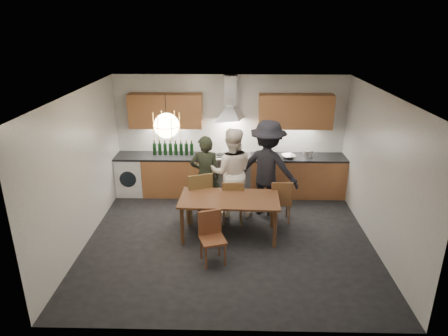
{
  "coord_description": "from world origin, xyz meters",
  "views": [
    {
      "loc": [
        0.06,
        -6.25,
        3.7
      ],
      "look_at": [
        -0.1,
        0.4,
        1.2
      ],
      "focal_mm": 32.0,
      "sensor_mm": 36.0,
      "label": 1
    }
  ],
  "objects_px": {
    "person_right": "(267,168)",
    "stock_pot": "(308,154)",
    "wine_bottles": "(173,148)",
    "dining_table": "(229,202)",
    "chair_back_left": "(199,194)",
    "person_left": "(205,175)",
    "chair_front": "(211,233)",
    "person_mid": "(232,172)",
    "mixing_bowl": "(288,156)"
  },
  "relations": [
    {
      "from": "chair_back_left",
      "to": "wine_bottles",
      "type": "relative_size",
      "value": 1.14
    },
    {
      "from": "chair_back_left",
      "to": "stock_pot",
      "type": "distance_m",
      "value": 2.61
    },
    {
      "from": "mixing_bowl",
      "to": "chair_back_left",
      "type": "bearing_deg",
      "value": -146.39
    },
    {
      "from": "chair_front",
      "to": "person_mid",
      "type": "bearing_deg",
      "value": 60.84
    },
    {
      "from": "chair_front",
      "to": "mixing_bowl",
      "type": "bearing_deg",
      "value": 40.31
    },
    {
      "from": "person_left",
      "to": "stock_pot",
      "type": "relative_size",
      "value": 7.55
    },
    {
      "from": "person_mid",
      "to": "wine_bottles",
      "type": "bearing_deg",
      "value": -37.85
    },
    {
      "from": "chair_front",
      "to": "wine_bottles",
      "type": "bearing_deg",
      "value": 91.49
    },
    {
      "from": "stock_pot",
      "to": "wine_bottles",
      "type": "height_order",
      "value": "wine_bottles"
    },
    {
      "from": "person_right",
      "to": "stock_pot",
      "type": "relative_size",
      "value": 8.91
    },
    {
      "from": "chair_back_left",
      "to": "stock_pot",
      "type": "xyz_separation_m",
      "value": [
        2.24,
        1.27,
        0.39
      ]
    },
    {
      "from": "mixing_bowl",
      "to": "person_left",
      "type": "bearing_deg",
      "value": -154.12
    },
    {
      "from": "person_right",
      "to": "stock_pot",
      "type": "xyz_separation_m",
      "value": [
        0.93,
        0.86,
        0.02
      ]
    },
    {
      "from": "person_mid",
      "to": "stock_pot",
      "type": "distance_m",
      "value": 1.88
    },
    {
      "from": "chair_back_left",
      "to": "person_right",
      "type": "bearing_deg",
      "value": 177.23
    },
    {
      "from": "dining_table",
      "to": "stock_pot",
      "type": "bearing_deg",
      "value": 49.1
    },
    {
      "from": "chair_back_left",
      "to": "wine_bottles",
      "type": "xyz_separation_m",
      "value": [
        -0.67,
        1.36,
        0.48
      ]
    },
    {
      "from": "dining_table",
      "to": "chair_back_left",
      "type": "xyz_separation_m",
      "value": [
        -0.58,
        0.5,
        -0.07
      ]
    },
    {
      "from": "person_right",
      "to": "wine_bottles",
      "type": "distance_m",
      "value": 2.2
    },
    {
      "from": "chair_front",
      "to": "dining_table",
      "type": "bearing_deg",
      "value": 52.4
    },
    {
      "from": "wine_bottles",
      "to": "person_right",
      "type": "bearing_deg",
      "value": -25.62
    },
    {
      "from": "chair_front",
      "to": "person_left",
      "type": "xyz_separation_m",
      "value": [
        -0.2,
        1.68,
        0.33
      ]
    },
    {
      "from": "stock_pot",
      "to": "wine_bottles",
      "type": "relative_size",
      "value": 0.24
    },
    {
      "from": "stock_pot",
      "to": "dining_table",
      "type": "bearing_deg",
      "value": -133.17
    },
    {
      "from": "chair_front",
      "to": "stock_pot",
      "type": "height_order",
      "value": "stock_pot"
    },
    {
      "from": "person_mid",
      "to": "person_right",
      "type": "xyz_separation_m",
      "value": [
        0.7,
        0.06,
        0.07
      ]
    },
    {
      "from": "dining_table",
      "to": "wine_bottles",
      "type": "height_order",
      "value": "wine_bottles"
    },
    {
      "from": "dining_table",
      "to": "person_mid",
      "type": "bearing_deg",
      "value": 90.03
    },
    {
      "from": "person_right",
      "to": "mixing_bowl",
      "type": "distance_m",
      "value": 0.95
    },
    {
      "from": "dining_table",
      "to": "stock_pot",
      "type": "relative_size",
      "value": 8.28
    },
    {
      "from": "person_right",
      "to": "stock_pot",
      "type": "bearing_deg",
      "value": -115.96
    },
    {
      "from": "stock_pot",
      "to": "wine_bottles",
      "type": "xyz_separation_m",
      "value": [
        -2.91,
        0.09,
        0.09
      ]
    },
    {
      "from": "chair_front",
      "to": "person_mid",
      "type": "distance_m",
      "value": 1.73
    },
    {
      "from": "chair_back_left",
      "to": "person_right",
      "type": "relative_size",
      "value": 0.53
    },
    {
      "from": "dining_table",
      "to": "chair_back_left",
      "type": "bearing_deg",
      "value": 141.26
    },
    {
      "from": "wine_bottles",
      "to": "chair_front",
      "type": "bearing_deg",
      "value": -70.0
    },
    {
      "from": "dining_table",
      "to": "stock_pot",
      "type": "xyz_separation_m",
      "value": [
        1.67,
        1.77,
        0.32
      ]
    },
    {
      "from": "dining_table",
      "to": "person_mid",
      "type": "xyz_separation_m",
      "value": [
        0.03,
        0.85,
        0.24
      ]
    },
    {
      "from": "dining_table",
      "to": "person_mid",
      "type": "distance_m",
      "value": 0.88
    },
    {
      "from": "person_mid",
      "to": "mixing_bowl",
      "type": "relative_size",
      "value": 6.13
    },
    {
      "from": "dining_table",
      "to": "person_right",
      "type": "height_order",
      "value": "person_right"
    },
    {
      "from": "chair_front",
      "to": "person_right",
      "type": "relative_size",
      "value": 0.44
    },
    {
      "from": "chair_back_left",
      "to": "person_left",
      "type": "xyz_separation_m",
      "value": [
        0.1,
        0.37,
        0.23
      ]
    },
    {
      "from": "person_left",
      "to": "person_mid",
      "type": "height_order",
      "value": "person_mid"
    },
    {
      "from": "person_left",
      "to": "mixing_bowl",
      "type": "relative_size",
      "value": 5.59
    },
    {
      "from": "person_right",
      "to": "mixing_bowl",
      "type": "bearing_deg",
      "value": -101.33
    },
    {
      "from": "chair_front",
      "to": "person_left",
      "type": "bearing_deg",
      "value": 78.38
    },
    {
      "from": "chair_back_left",
      "to": "person_mid",
      "type": "bearing_deg",
      "value": -170.38
    },
    {
      "from": "person_left",
      "to": "chair_front",
      "type": "bearing_deg",
      "value": 94.93
    },
    {
      "from": "chair_front",
      "to": "person_left",
      "type": "distance_m",
      "value": 1.72
    }
  ]
}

